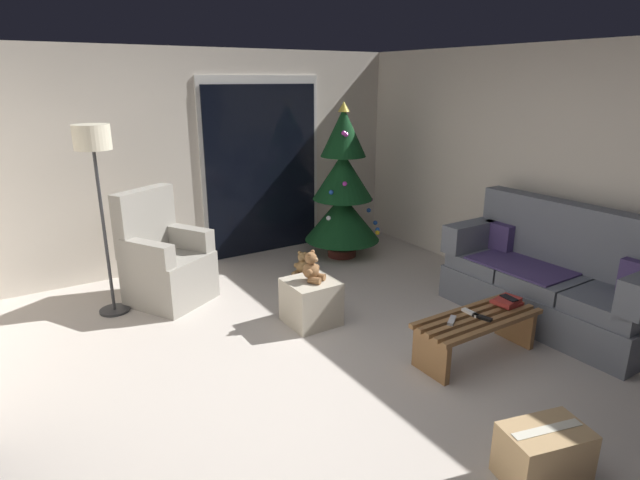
{
  "coord_description": "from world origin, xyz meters",
  "views": [
    {
      "loc": [
        -1.83,
        -2.83,
        2.17
      ],
      "look_at": [
        0.4,
        0.7,
        0.85
      ],
      "focal_mm": 28.88,
      "sensor_mm": 36.0,
      "label": 1
    }
  ],
  "objects_px": {
    "remote_black": "(482,317)",
    "remote_silver": "(452,320)",
    "coffee_table": "(477,330)",
    "floor_lamp": "(94,156)",
    "book_stack": "(507,301)",
    "cardboard_box_taped_mid_floor": "(543,454)",
    "teddy_bear_honey_by_tree": "(302,265)",
    "christmas_tree": "(343,190)",
    "armchair": "(165,263)",
    "couch": "(552,280)",
    "teddy_bear_chestnut": "(312,268)",
    "remote_white": "(470,313)",
    "cell_phone": "(509,298)",
    "ottoman": "(311,302)"
  },
  "relations": [
    {
      "from": "remote_black",
      "to": "remote_silver",
      "type": "relative_size",
      "value": 1.0
    },
    {
      "from": "coffee_table",
      "to": "floor_lamp",
      "type": "height_order",
      "value": "floor_lamp"
    },
    {
      "from": "book_stack",
      "to": "cardboard_box_taped_mid_floor",
      "type": "height_order",
      "value": "book_stack"
    },
    {
      "from": "remote_silver",
      "to": "book_stack",
      "type": "distance_m",
      "value": 0.62
    },
    {
      "from": "teddy_bear_honey_by_tree",
      "to": "cardboard_box_taped_mid_floor",
      "type": "bearing_deg",
      "value": -97.43
    },
    {
      "from": "christmas_tree",
      "to": "armchair",
      "type": "relative_size",
      "value": 1.69
    },
    {
      "from": "remote_black",
      "to": "couch",
      "type": "bearing_deg",
      "value": 173.71
    },
    {
      "from": "floor_lamp",
      "to": "teddy_bear_chestnut",
      "type": "height_order",
      "value": "floor_lamp"
    },
    {
      "from": "book_stack",
      "to": "armchair",
      "type": "height_order",
      "value": "armchair"
    },
    {
      "from": "remote_black",
      "to": "christmas_tree",
      "type": "relative_size",
      "value": 0.08
    },
    {
      "from": "christmas_tree",
      "to": "teddy_bear_chestnut",
      "type": "bearing_deg",
      "value": -132.9
    },
    {
      "from": "remote_white",
      "to": "remote_silver",
      "type": "distance_m",
      "value": 0.23
    },
    {
      "from": "couch",
      "to": "remote_black",
      "type": "xyz_separation_m",
      "value": [
        -1.11,
        -0.16,
        -0.03
      ]
    },
    {
      "from": "book_stack",
      "to": "cell_phone",
      "type": "distance_m",
      "value": 0.04
    },
    {
      "from": "ottoman",
      "to": "coffee_table",
      "type": "bearing_deg",
      "value": -57.13
    },
    {
      "from": "armchair",
      "to": "christmas_tree",
      "type": "bearing_deg",
      "value": 4.41
    },
    {
      "from": "coffee_table",
      "to": "remote_black",
      "type": "relative_size",
      "value": 7.05
    },
    {
      "from": "remote_white",
      "to": "teddy_bear_honey_by_tree",
      "type": "xyz_separation_m",
      "value": [
        -0.25,
        2.25,
        -0.25
      ]
    },
    {
      "from": "coffee_table",
      "to": "cardboard_box_taped_mid_floor",
      "type": "height_order",
      "value": "coffee_table"
    },
    {
      "from": "couch",
      "to": "book_stack",
      "type": "relative_size",
      "value": 7.86
    },
    {
      "from": "book_stack",
      "to": "cardboard_box_taped_mid_floor",
      "type": "relative_size",
      "value": 0.47
    },
    {
      "from": "armchair",
      "to": "cardboard_box_taped_mid_floor",
      "type": "distance_m",
      "value": 3.74
    },
    {
      "from": "couch",
      "to": "cardboard_box_taped_mid_floor",
      "type": "distance_m",
      "value": 2.21
    },
    {
      "from": "remote_black",
      "to": "teddy_bear_honey_by_tree",
      "type": "distance_m",
      "value": 2.39
    },
    {
      "from": "remote_white",
      "to": "remote_black",
      "type": "xyz_separation_m",
      "value": [
        0.01,
        -0.11,
        0.0
      ]
    },
    {
      "from": "floor_lamp",
      "to": "teddy_bear_chestnut",
      "type": "xyz_separation_m",
      "value": [
        1.5,
        -1.23,
        -0.97
      ]
    },
    {
      "from": "floor_lamp",
      "to": "remote_white",
      "type": "bearing_deg",
      "value": -46.44
    },
    {
      "from": "couch",
      "to": "ottoman",
      "type": "bearing_deg",
      "value": 149.35
    },
    {
      "from": "book_stack",
      "to": "cell_phone",
      "type": "relative_size",
      "value": 1.72
    },
    {
      "from": "remote_silver",
      "to": "cell_phone",
      "type": "height_order",
      "value": "cell_phone"
    },
    {
      "from": "christmas_tree",
      "to": "cell_phone",
      "type": "bearing_deg",
      "value": -92.81
    },
    {
      "from": "remote_white",
      "to": "remote_silver",
      "type": "height_order",
      "value": "same"
    },
    {
      "from": "cell_phone",
      "to": "armchair",
      "type": "xyz_separation_m",
      "value": [
        -2.15,
        2.44,
        -0.02
      ]
    },
    {
      "from": "ottoman",
      "to": "cell_phone",
      "type": "bearing_deg",
      "value": -46.13
    },
    {
      "from": "couch",
      "to": "teddy_bear_chestnut",
      "type": "distance_m",
      "value": 2.21
    },
    {
      "from": "cell_phone",
      "to": "teddy_bear_honey_by_tree",
      "type": "height_order",
      "value": "cell_phone"
    },
    {
      "from": "remote_silver",
      "to": "armchair",
      "type": "xyz_separation_m",
      "value": [
        -1.53,
        2.41,
        0.03
      ]
    },
    {
      "from": "couch",
      "to": "armchair",
      "type": "relative_size",
      "value": 1.73
    },
    {
      "from": "remote_silver",
      "to": "armchair",
      "type": "distance_m",
      "value": 2.85
    },
    {
      "from": "armchair",
      "to": "floor_lamp",
      "type": "bearing_deg",
      "value": 179.47
    },
    {
      "from": "couch",
      "to": "floor_lamp",
      "type": "relative_size",
      "value": 1.09
    },
    {
      "from": "remote_white",
      "to": "remote_silver",
      "type": "xyz_separation_m",
      "value": [
        -0.23,
        -0.02,
        0.0
      ]
    },
    {
      "from": "cell_phone",
      "to": "teddy_bear_chestnut",
      "type": "height_order",
      "value": "teddy_bear_chestnut"
    },
    {
      "from": "remote_white",
      "to": "armchair",
      "type": "relative_size",
      "value": 0.14
    },
    {
      "from": "couch",
      "to": "armchair",
      "type": "distance_m",
      "value": 3.71
    },
    {
      "from": "book_stack",
      "to": "cardboard_box_taped_mid_floor",
      "type": "bearing_deg",
      "value": -133.5
    },
    {
      "from": "remote_silver",
      "to": "teddy_bear_chestnut",
      "type": "bearing_deg",
      "value": -9.31
    },
    {
      "from": "couch",
      "to": "christmas_tree",
      "type": "xyz_separation_m",
      "value": [
        -0.6,
        2.52,
        0.45
      ]
    },
    {
      "from": "cardboard_box_taped_mid_floor",
      "to": "cell_phone",
      "type": "bearing_deg",
      "value": 45.98
    },
    {
      "from": "remote_white",
      "to": "floor_lamp",
      "type": "relative_size",
      "value": 0.09
    }
  ]
}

